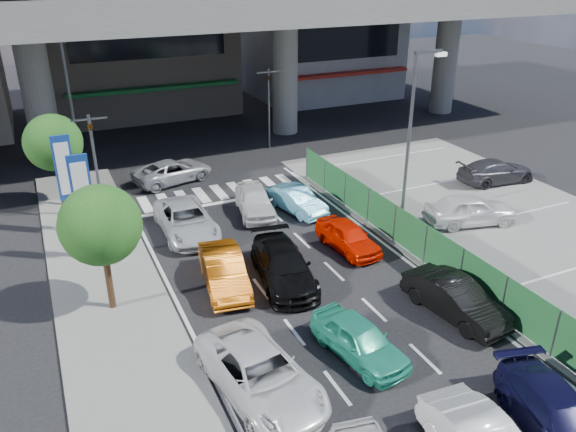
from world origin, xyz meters
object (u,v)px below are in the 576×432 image
parked_sedan_dgrey (496,171)px  minivan_navy_back (560,419)px  tree_far (53,143)px  crossing_wagon_silver (173,171)px  street_lamp_right (414,124)px  sedan_black_mid (283,266)px  parked_sedan_white (470,209)px  traffic_light_left (92,142)px  signboard_near (82,194)px  taxi_orange_left (224,271)px  wagon_silver_front_left (186,220)px  taxi_orange_right (348,237)px  traffic_cone (400,212)px  street_lamp_left (73,97)px  sedan_white_mid_left (260,374)px  taxi_teal_mid (359,340)px  tree_near (100,225)px  kei_truck_front_right (297,200)px  traffic_light_right (269,89)px  hatch_black_mid_right (455,299)px  sedan_white_front_mid (255,201)px  signboard_far (65,171)px

parked_sedan_dgrey → minivan_navy_back: bearing=146.8°
tree_far → crossing_wagon_silver: tree_far is taller
street_lamp_right → sedan_black_mid: (-7.75, -2.81, -4.08)m
parked_sedan_white → traffic_light_left: bearing=77.3°
street_lamp_right → signboard_near: (-14.37, 1.99, -1.71)m
taxi_orange_left → wagon_silver_front_left: taxi_orange_left is taller
parked_sedan_dgrey → taxi_orange_right: bearing=111.6°
taxi_orange_right → parked_sedan_white: parked_sedan_white is taller
traffic_cone → sedan_black_mid: bearing=-159.1°
street_lamp_right → parked_sedan_dgrey: street_lamp_right is taller
traffic_light_left → street_lamp_left: bearing=91.2°
street_lamp_right → sedan_white_mid_left: (-10.91, -8.21, -4.08)m
parked_sedan_dgrey → traffic_cone: 7.88m
minivan_navy_back → taxi_teal_mid: bearing=134.6°
tree_near → street_lamp_left: bearing=87.2°
signboard_near → tree_far: tree_far is taller
street_lamp_right → crossing_wagon_silver: street_lamp_right is taller
traffic_light_left → taxi_orange_right: bearing=-39.2°
minivan_navy_back → crossing_wagon_silver: minivan_navy_back is taller
taxi_orange_right → traffic_cone: taxi_orange_right is taller
traffic_light_left → sedan_white_mid_left: bearing=-80.2°
kei_truck_front_right → tree_far: bearing=139.9°
traffic_light_right → street_lamp_right: 13.13m
taxi_orange_right → sedan_white_mid_left: bearing=-140.6°
wagon_silver_front_left → kei_truck_front_right: wagon_silver_front_left is taller
tree_near → sedan_white_mid_left: size_ratio=0.97×
taxi_orange_left → parked_sedan_dgrey: bearing=21.4°
sedan_white_mid_left → taxi_orange_right: size_ratio=1.38×
sedan_black_mid → kei_truck_front_right: (3.33, 5.81, -0.08)m
hatch_black_mid_right → crossing_wagon_silver: 18.03m
parked_sedan_white → traffic_cone: 3.26m
street_lamp_left → hatch_black_mid_right: size_ratio=1.94×
traffic_light_right → taxi_teal_mid: (-5.75, -20.97, -3.30)m
street_lamp_left → hatch_black_mid_right: (10.34, -19.44, -4.09)m
tree_near → crossing_wagon_silver: (5.14, 11.61, -2.76)m
signboard_near → sedan_white_front_mid: bearing=11.6°
traffic_light_right → crossing_wagon_silver: size_ratio=1.15×
signboard_far → parked_sedan_white: (17.16, -6.80, -2.27)m
traffic_light_right → hatch_black_mid_right: size_ratio=1.26×
street_lamp_left → minivan_navy_back: size_ratio=1.79×
wagon_silver_front_left → sedan_white_front_mid: bearing=12.6°
minivan_navy_back → hatch_black_mid_right: 5.77m
taxi_orange_left → parked_sedan_white: 12.38m
minivan_navy_back → street_lamp_left: bearing=123.9°
signboard_far → taxi_orange_left: size_ratio=1.12×
signboard_far → sedan_black_mid: 10.76m
street_lamp_right → taxi_teal_mid: (-7.43, -7.97, -4.14)m
traffic_cone → taxi_orange_right: bearing=-157.3°
tree_near → minivan_navy_back: bearing=-48.6°
taxi_orange_right → crossing_wagon_silver: size_ratio=0.80×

